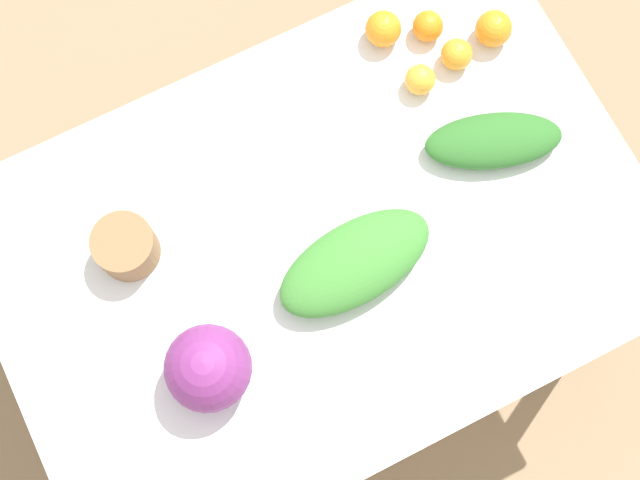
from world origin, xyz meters
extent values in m
plane|color=#937A5B|center=(0.00, 0.00, 0.00)|extent=(8.00, 8.00, 0.00)
cube|color=silver|center=(0.00, 0.00, 0.75)|extent=(1.38, 0.93, 0.03)
cylinder|color=tan|center=(-0.63, -0.41, 0.37)|extent=(0.06, 0.06, 0.74)
cylinder|color=tan|center=(0.63, -0.41, 0.37)|extent=(0.06, 0.06, 0.74)
cylinder|color=tan|center=(-0.63, 0.41, 0.37)|extent=(0.06, 0.06, 0.74)
sphere|color=#7A2D75|center=(0.31, 0.15, 0.85)|extent=(0.17, 0.17, 0.17)
cylinder|color=olive|center=(0.36, -0.16, 0.82)|extent=(0.13, 0.13, 0.09)
ellipsoid|color=#3D8433|center=(-0.04, 0.08, 0.81)|extent=(0.35, 0.19, 0.09)
ellipsoid|color=#2D6B28|center=(-0.42, -0.03, 0.80)|extent=(0.32, 0.22, 0.07)
sphere|color=orange|center=(-0.43, -0.32, 0.80)|extent=(0.07, 0.07, 0.07)
sphere|color=orange|center=(-0.45, -0.24, 0.80)|extent=(0.07, 0.07, 0.07)
sphere|color=orange|center=(-0.55, -0.25, 0.81)|extent=(0.08, 0.08, 0.08)
sphere|color=orange|center=(-0.33, -0.36, 0.81)|extent=(0.08, 0.08, 0.08)
sphere|color=#F9A833|center=(-0.35, -0.22, 0.80)|extent=(0.07, 0.07, 0.07)
camera|label=1|loc=(0.21, 0.41, 2.57)|focal=50.00mm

